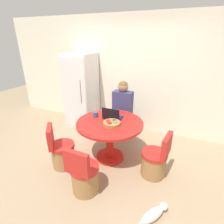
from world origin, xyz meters
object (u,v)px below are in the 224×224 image
Objects in this scene: refrigerator at (82,91)px; cat at (154,214)px; dining_table at (110,132)px; laptop at (112,116)px; chair_near_camera at (84,177)px; chair_right_side at (155,161)px; fruit_bowl at (112,123)px; chair_near_left_corner at (62,153)px; person_seated at (123,108)px.

refrigerator is 4.31× the size of cat.
refrigerator is 1.53× the size of dining_table.
cat is (2.23, -1.93, -0.81)m from refrigerator.
refrigerator is 1.51m from laptop.
chair_near_camera is 1.91× the size of cat.
fruit_bowl is (-0.78, 0.03, 0.52)m from chair_right_side.
cat is (0.93, -0.81, -0.71)m from fruit_bowl.
cat is (1.68, -0.37, -0.19)m from chair_near_left_corner.
chair_near_left_corner reaches higher than dining_table.
dining_table is (1.23, -1.03, -0.33)m from refrigerator.
chair_right_side is (1.53, 0.41, 0.00)m from chair_near_left_corner.
refrigerator is 5.43× the size of laptop.
cat is at bearing -40.94° from refrigerator.
cat is (1.02, -0.04, -0.19)m from chair_near_camera.
refrigerator reaches higher than dining_table.
fruit_bowl reaches higher than chair_near_left_corner.
dining_table is 1.47× the size of chair_near_camera.
chair_near_camera is 1.14m from chair_right_side.
dining_table is 1.47× the size of chair_near_left_corner.
refrigerator is 1.64m from dining_table.
chair_near_left_corner and chair_right_side have the same top height.
refrigerator is at bearing -56.26° from chair_near_camera.
chair_near_camera is (0.66, -0.33, 0.00)m from chair_near_left_corner.
refrigerator reaches higher than person_seated.
refrigerator reaches higher than fruit_bowl.
chair_right_side is (0.85, -0.12, -0.30)m from dining_table.
chair_near_left_corner is 2.41× the size of laptop.
person_seated reaches higher than fruit_bowl.
person_seated is 4.45× the size of fruit_bowl.
laptop is (-0.87, 0.26, 0.53)m from chair_right_side.
fruit_bowl is at bearing -95.56° from chair_near_camera.
refrigerator is 2.25× the size of chair_right_side.
fruit_bowl is at bearing 110.96° from laptop.
refrigerator reaches higher than laptop.
dining_table is 0.82m from person_seated.
fruit_bowl reaches higher than cat.
chair_near_camera is 2.41× the size of laptop.
chair_right_side is 0.94m from fruit_bowl.
fruit_bowl is 0.71× the size of cat.
dining_table is 0.28m from laptop.
refrigerator reaches higher than chair_near_camera.
chair_near_camera is at bearing -57.49° from refrigerator.
chair_near_left_corner reaches higher than cat.
person_seated reaches higher than cat.
refrigerator is 1.36× the size of person_seated.
laptop is (-0.01, 0.14, 0.24)m from dining_table.
laptop reaches higher than chair_near_left_corner.
refrigerator reaches higher than chair_near_left_corner.
dining_table is 0.91m from chair_near_camera.
refrigerator is at bearing -18.66° from chair_near_left_corner.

